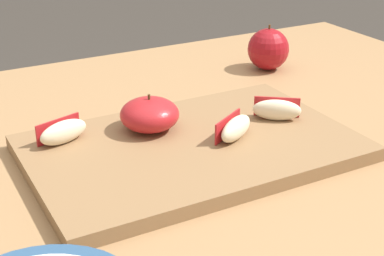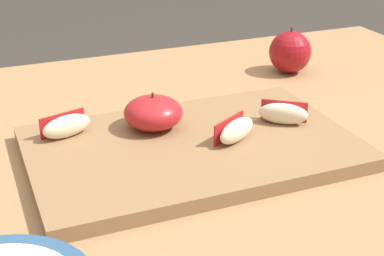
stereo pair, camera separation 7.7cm
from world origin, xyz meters
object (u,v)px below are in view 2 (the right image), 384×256
at_px(cutting_board, 192,148).
at_px(whole_apple_red_delicious, 290,52).
at_px(apple_half_skin_up, 153,113).
at_px(apple_wedge_right, 283,113).
at_px(apple_wedge_middle, 66,126).
at_px(apple_wedge_near_knife, 236,130).

xyz_separation_m(cutting_board, whole_apple_red_delicious, (0.30, 0.25, 0.03)).
bearing_deg(cutting_board, whole_apple_red_delicious, 39.60).
distance_m(cutting_board, apple_half_skin_up, 0.08).
distance_m(apple_half_skin_up, whole_apple_red_delicious, 0.38).
distance_m(apple_wedge_right, whole_apple_red_delicious, 0.28).
bearing_deg(cutting_board, apple_wedge_middle, 152.25).
height_order(cutting_board, apple_wedge_near_knife, apple_wedge_near_knife).
relative_size(cutting_board, apple_wedge_middle, 5.87).
height_order(apple_half_skin_up, apple_wedge_middle, apple_half_skin_up).
relative_size(apple_half_skin_up, apple_wedge_middle, 1.12).
distance_m(apple_wedge_middle, whole_apple_red_delicious, 0.48).
xyz_separation_m(cutting_board, apple_half_skin_up, (-0.03, 0.06, 0.03)).
relative_size(cutting_board, whole_apple_red_delicious, 5.01).
bearing_deg(cutting_board, apple_half_skin_up, 117.69).
xyz_separation_m(apple_wedge_near_knife, whole_apple_red_delicious, (0.24, 0.27, 0.00)).
height_order(cutting_board, whole_apple_red_delicious, whole_apple_red_delicious).
height_order(apple_wedge_near_knife, apple_wedge_right, same).
xyz_separation_m(cutting_board, apple_wedge_right, (0.14, 0.01, 0.03)).
bearing_deg(apple_half_skin_up, cutting_board, -62.31).
relative_size(cutting_board, apple_wedge_right, 6.18).
height_order(apple_wedge_middle, apple_wedge_right, same).
xyz_separation_m(apple_wedge_near_knife, apple_wedge_right, (0.09, 0.03, 0.00)).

